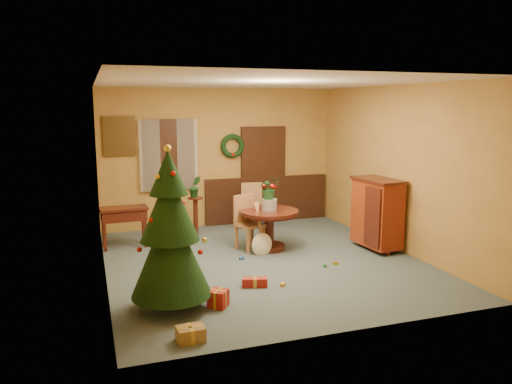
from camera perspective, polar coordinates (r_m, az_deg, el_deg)
name	(u,v)px	position (r m, az deg, el deg)	size (l,w,h in m)	color
room_envelope	(230,173)	(10.66, -2.95, 2.16)	(5.50, 5.50, 5.50)	#374750
dining_table	(269,222)	(8.87, 1.52, -3.45)	(1.04, 1.04, 0.72)	black
urn	(269,205)	(8.80, 1.52, -1.45)	(0.27, 0.27, 0.20)	slate
centerpiece_plant	(269,188)	(8.75, 1.53, 0.50)	(0.37, 0.32, 0.41)	#1E4C23
chair_near	(247,220)	(8.90, -1.00, -3.26)	(0.54, 0.54, 0.98)	#94603B
chair_far	(250,204)	(10.36, -0.63, -1.34)	(0.48, 0.48, 0.99)	#94603B
guitar	(262,230)	(8.57, 0.67, -4.38)	(0.37, 0.17, 0.87)	#F0DFC8
plant_stand	(196,212)	(9.90, -6.92, -2.26)	(0.30, 0.30, 0.77)	black
stand_plant	(195,187)	(9.81, -6.98, 0.62)	(0.24, 0.19, 0.43)	#19471E
christmas_tree	(170,233)	(6.28, -9.80, -4.63)	(1.01, 1.01, 2.08)	#382111
writing_desk	(124,217)	(9.30, -14.87, -2.79)	(0.85, 0.45, 0.74)	black
sideboard	(377,212)	(9.11, 13.66, -2.20)	(0.60, 1.03, 1.28)	#541209
gift_a	(191,334)	(5.71, -7.48, -15.78)	(0.31, 0.23, 0.16)	brown
gift_b	(218,298)	(6.54, -4.33, -12.04)	(0.31, 0.31, 0.22)	maroon
gift_c	(164,274)	(7.62, -10.46, -9.23)	(0.33, 0.31, 0.15)	brown
gift_d	(255,282)	(7.21, -0.16, -10.27)	(0.38, 0.23, 0.13)	maroon
toy_a	(242,258)	(8.40, -1.66, -7.59)	(0.08, 0.05, 0.05)	#2661A7
toy_b	(325,265)	(8.11, 7.88, -8.30)	(0.06, 0.06, 0.06)	#248433
toy_c	(283,285)	(7.24, 3.07, -10.52)	(0.08, 0.05, 0.05)	gold
toy_d	(266,250)	(8.83, 1.19, -6.68)	(0.06, 0.06, 0.06)	#AB130B
toy_e	(336,263)	(8.24, 9.10, -8.06)	(0.08, 0.05, 0.05)	gold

